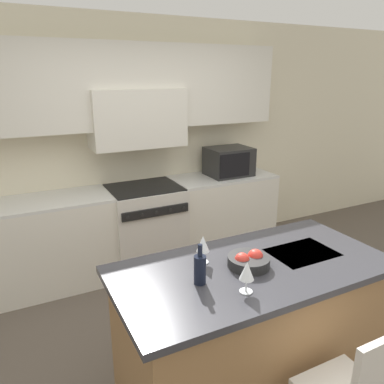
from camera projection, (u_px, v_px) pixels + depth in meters
The scene contains 10 objects.
ground_plane at pixel (227, 363), 2.83m from camera, with size 10.00×10.00×0.00m, color brown.
back_cabinetry at pixel (133, 123), 4.08m from camera, with size 10.00×0.46×2.70m.
back_counter at pixel (145, 226), 4.20m from camera, with size 3.24×0.62×0.93m.
range_stove at pixel (146, 227), 4.18m from camera, with size 0.78×0.70×0.93m.
microwave at pixel (229, 161), 4.47m from camera, with size 0.51×0.41×0.33m.
kitchen_island at pixel (250, 327), 2.50m from camera, with size 1.79×0.88×0.94m.
wine_bottle at pixel (200, 269), 2.13m from camera, with size 0.07×0.07×0.25m.
wine_glass_near at pixel (247, 272), 2.04m from camera, with size 0.08×0.08×0.18m.
wine_glass_far at pixel (203, 245), 2.36m from camera, with size 0.08×0.08×0.18m.
fruit_bowl at pixel (249, 261), 2.34m from camera, with size 0.27×0.27×0.10m.
Camera 1 is at (-1.28, -1.94, 2.09)m, focal length 35.00 mm.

